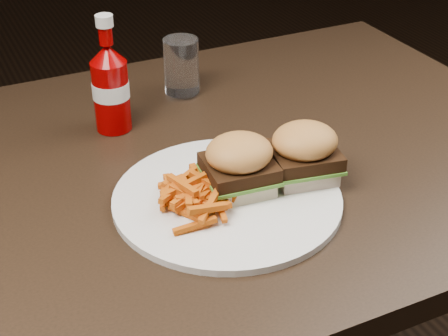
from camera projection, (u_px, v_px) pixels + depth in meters
name	position (u px, v px, depth m)	size (l,w,h in m)	color
dining_table	(193.00, 172.00, 1.07)	(1.20, 0.80, 0.04)	black
plate	(227.00, 199.00, 0.96)	(0.32, 0.32, 0.01)	white
sandwich_half_a	(239.00, 183.00, 0.97)	(0.08, 0.08, 0.02)	#F6E7B7
sandwich_half_b	(303.00, 170.00, 0.99)	(0.08, 0.08, 0.02)	beige
fries_pile	(187.00, 195.00, 0.92)	(0.11, 0.11, 0.04)	#BB4113
ketchup_bottle	(111.00, 96.00, 1.11)	(0.06, 0.06, 0.12)	#840001
tumbler	(181.00, 66.00, 1.23)	(0.06, 0.06, 0.10)	white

